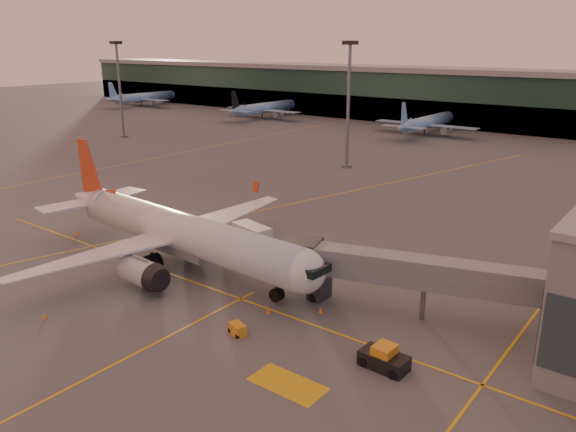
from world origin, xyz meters
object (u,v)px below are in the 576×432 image
Objects in this scene: main_airplane at (177,232)px; gpu_cart at (238,329)px; catering_truck at (252,239)px; pushback_tug at (384,359)px.

gpu_cart is at bearing -22.39° from main_airplane.
catering_truck is 2.80× the size of gpu_cart.
gpu_cart is at bearing -163.68° from pushback_tug.
main_airplane reaches higher than pushback_tug.
main_airplane is 9.20m from catering_truck.
main_airplane is 30.17m from pushback_tug.
catering_truck is at bearing 156.40° from pushback_tug.
main_airplane is at bearing 174.48° from gpu_cart.
catering_truck is at bearing 58.88° from main_airplane.
main_airplane is at bearing -111.29° from catering_truck.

